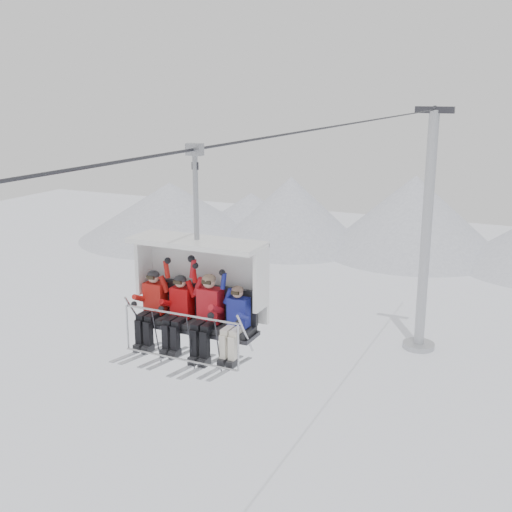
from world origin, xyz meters
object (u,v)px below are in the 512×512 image
at_px(chairlift_carrier, 201,282).
at_px(skier_far_left, 152,305).
at_px(lift_tower_right, 425,250).
at_px(skier_center_right, 208,312).
at_px(skier_center_left, 179,310).
at_px(skier_far_right, 236,321).

distance_m(chairlift_carrier, skier_far_left, 1.13).
height_order(lift_tower_right, skier_center_right, lift_tower_right).
xyz_separation_m(skier_far_left, skier_center_right, (1.26, 0.01, 0.03)).
xyz_separation_m(lift_tower_right, skier_center_left, (-0.33, -24.83, 4.43)).
xyz_separation_m(lift_tower_right, skier_center_right, (0.30, -24.82, 4.47)).
relative_size(chairlift_carrier, skier_far_right, 2.36).
height_order(chairlift_carrier, skier_center_left, chairlift_carrier).
xyz_separation_m(skier_far_left, skier_center_left, (0.62, -0.00, -0.01)).
xyz_separation_m(chairlift_carrier, skier_center_right, (0.30, -0.30, -0.48)).
bearing_deg(skier_far_left, chairlift_carrier, 18.14).
bearing_deg(skier_center_right, skier_center_left, -179.00).
xyz_separation_m(lift_tower_right, skier_far_left, (-0.95, -24.83, 4.44)).
bearing_deg(skier_center_left, chairlift_carrier, 43.45).
xyz_separation_m(chairlift_carrier, skier_center_left, (-0.33, -0.31, -0.52)).
distance_m(lift_tower_right, skier_far_left, 25.24).
relative_size(skier_center_left, skier_far_right, 1.00).
relative_size(lift_tower_right, chairlift_carrier, 3.38).
height_order(skier_far_left, skier_center_right, skier_center_right).
relative_size(lift_tower_right, skier_center_left, 7.99).
distance_m(skier_far_left, skier_far_right, 1.86).
bearing_deg(skier_far_left, skier_center_right, 0.39).
bearing_deg(skier_center_right, lift_tower_right, 90.70).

